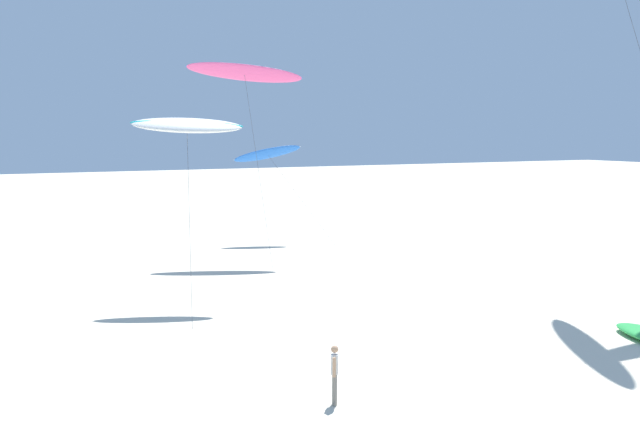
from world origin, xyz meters
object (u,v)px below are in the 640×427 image
(flying_kite_2, at_px, (187,125))
(person_foreground_walker, at_px, (335,372))
(flying_kite_0, at_px, (267,154))
(flying_kite_1, at_px, (244,73))

(flying_kite_2, relative_size, person_foreground_walker, 4.96)
(person_foreground_walker, bearing_deg, flying_kite_0, 69.37)
(flying_kite_0, height_order, flying_kite_1, flying_kite_1)
(flying_kite_1, bearing_deg, flying_kite_0, 55.35)
(flying_kite_2, bearing_deg, person_foreground_walker, -91.90)
(flying_kite_2, bearing_deg, flying_kite_1, 55.02)
(flying_kite_1, height_order, person_foreground_walker, flying_kite_1)
(flying_kite_1, bearing_deg, flying_kite_2, -124.98)
(flying_kite_1, height_order, flying_kite_2, flying_kite_1)
(flying_kite_1, relative_size, flying_kite_2, 1.41)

